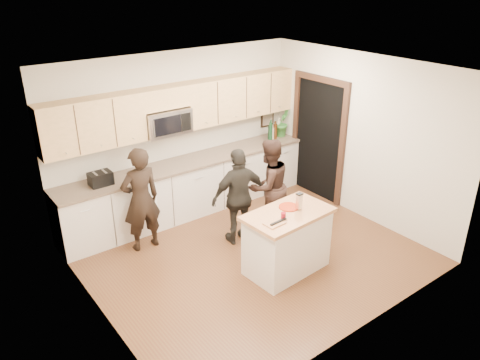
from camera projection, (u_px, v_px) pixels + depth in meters
floor at (251, 254)px, 6.92m from camera, size 4.50×4.50×0.00m
room_shell at (252, 144)px, 6.21m from camera, size 4.52×4.02×2.71m
back_cabinetry at (190, 187)px, 7.95m from camera, size 4.50×0.66×0.94m
upper_cabinetry at (183, 106)px, 7.51m from camera, size 4.50×0.33×0.75m
microwave at (166, 122)px, 7.38m from camera, size 0.76×0.41×0.40m
doorway at (318, 135)px, 8.32m from camera, size 0.06×1.25×2.20m
framed_picture at (267, 117)px, 8.91m from camera, size 0.30×0.03×0.38m
dish_towel at (142, 187)px, 7.16m from camera, size 0.34×0.60×0.48m
island at (287, 241)px, 6.39m from camera, size 1.24×0.77×0.90m
red_plate at (289, 207)px, 6.33m from camera, size 0.27×0.27×0.02m
box_grater at (299, 201)px, 6.23m from camera, size 0.08×0.07×0.23m
drink_glass at (283, 216)px, 6.03m from camera, size 0.07×0.07×0.09m
cutting_board at (274, 223)px, 5.92m from camera, size 0.27×0.20×0.02m
tongs at (278, 222)px, 5.92m from camera, size 0.27×0.05×0.02m
knife at (277, 223)px, 5.91m from camera, size 0.18×0.03×0.01m
toaster at (101, 179)px, 6.88m from camera, size 0.33×0.24×0.20m
bottle_cluster at (274, 130)px, 8.71m from camera, size 0.47×0.30×0.42m
orchid at (282, 123)px, 8.83m from camera, size 0.36×0.33×0.53m
woman_left at (141, 200)px, 6.78m from camera, size 0.59×0.40×1.60m
woman_center at (269, 186)px, 7.28m from camera, size 0.75×0.59×1.53m
woman_right at (239, 197)px, 6.96m from camera, size 0.94×0.52×1.51m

